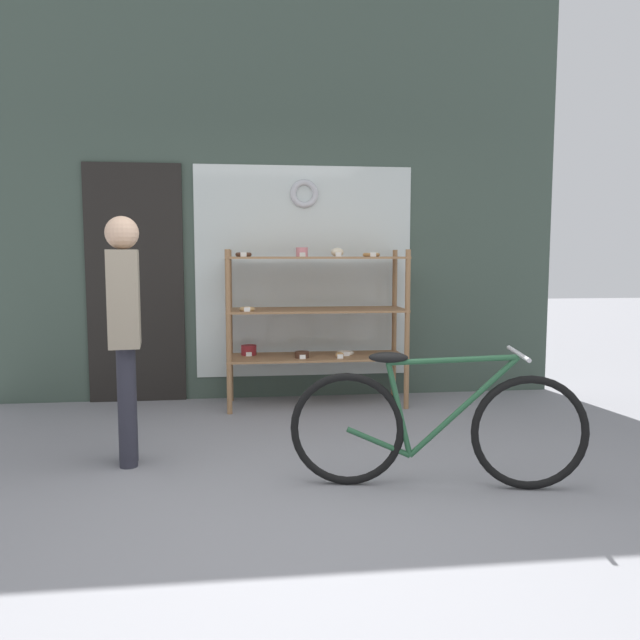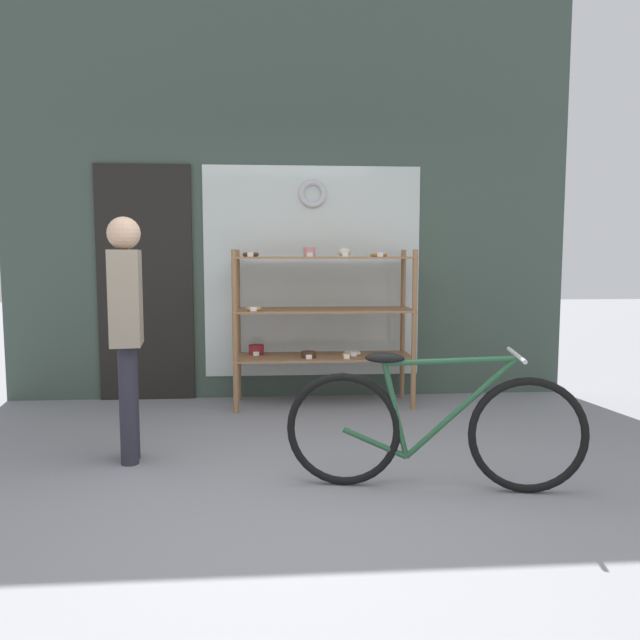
{
  "view_description": "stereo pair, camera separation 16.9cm",
  "coord_description": "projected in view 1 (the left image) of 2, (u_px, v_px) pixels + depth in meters",
  "views": [
    {
      "loc": [
        -0.33,
        -2.92,
        1.3
      ],
      "look_at": [
        0.14,
        0.99,
        0.89
      ],
      "focal_mm": 35.0,
      "sensor_mm": 36.0,
      "label": 1
    },
    {
      "loc": [
        -0.16,
        -2.94,
        1.3
      ],
      "look_at": [
        0.14,
        0.99,
        0.89
      ],
      "focal_mm": 35.0,
      "sensor_mm": 36.0,
      "label": 2
    }
  ],
  "objects": [
    {
      "name": "storefront_facade",
      "position": [
        278.0,
        191.0,
        5.61
      ],
      "size": [
        5.1,
        0.13,
        3.86
      ],
      "color": "#3D4C42",
      "rests_on": "ground_plane"
    },
    {
      "name": "ground_plane",
      "position": [
        317.0,
        521.0,
        3.06
      ],
      "size": [
        30.0,
        30.0,
        0.0
      ],
      "primitive_type": "plane",
      "color": "gray"
    },
    {
      "name": "pedestrian",
      "position": [
        125.0,
        322.0,
        3.81
      ],
      "size": [
        0.22,
        0.34,
        1.54
      ],
      "rotation": [
        0.0,
        0.0,
        1.7
      ],
      "color": "#282833",
      "rests_on": "ground_plane"
    },
    {
      "name": "display_case",
      "position": [
        314.0,
        312.0,
        5.37
      ],
      "size": [
        1.53,
        0.51,
        1.37
      ],
      "color": "#8E6642",
      "rests_on": "ground_plane"
    },
    {
      "name": "bicycle",
      "position": [
        436.0,
        426.0,
        3.48
      ],
      "size": [
        1.63,
        0.49,
        0.78
      ],
      "rotation": [
        0.0,
        0.0,
        -0.19
      ],
      "color": "black",
      "rests_on": "ground_plane"
    }
  ]
}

